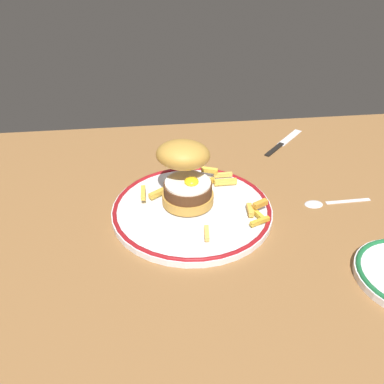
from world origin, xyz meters
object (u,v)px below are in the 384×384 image
(dinner_plate, at_px, (192,209))
(knife, at_px, (281,144))
(burger, at_px, (185,171))
(spoon, at_px, (321,202))

(dinner_plate, bearing_deg, knife, 45.11)
(burger, height_order, knife, burger)
(burger, xyz_separation_m, spoon, (0.26, -0.03, -0.07))
(burger, xyz_separation_m, knife, (0.26, 0.23, -0.07))
(dinner_plate, relative_size, spoon, 2.22)
(burger, distance_m, spoon, 0.27)
(spoon, bearing_deg, knife, 89.63)
(burger, distance_m, knife, 0.35)
(dinner_plate, height_order, knife, dinner_plate)
(knife, xyz_separation_m, spoon, (-0.00, -0.26, 0.00))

